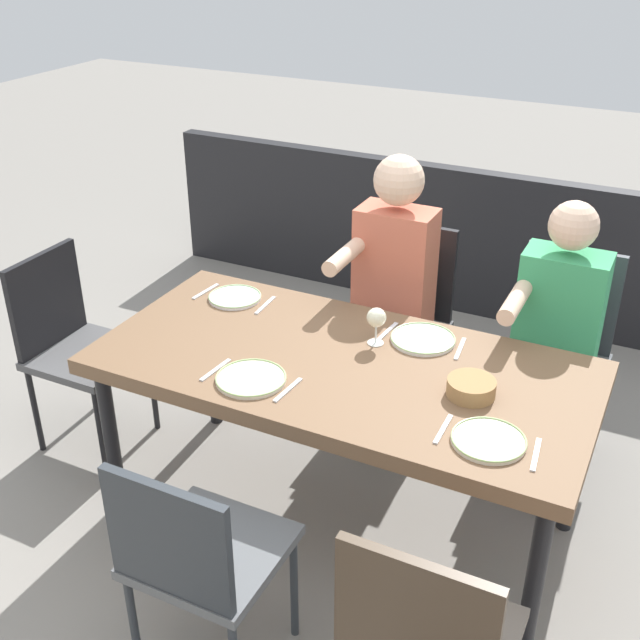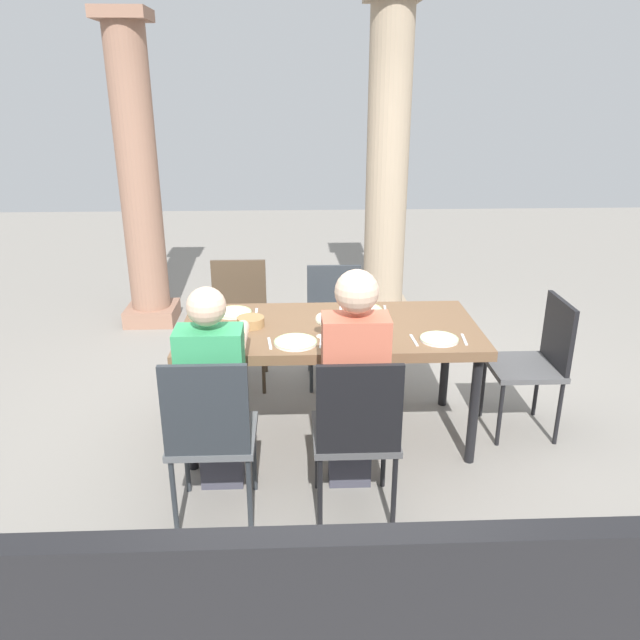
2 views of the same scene
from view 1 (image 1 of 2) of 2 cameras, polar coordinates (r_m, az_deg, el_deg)
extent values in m
plane|color=gray|center=(3.41, 1.46, -14.13)|extent=(16.00, 16.00, 0.00)
cube|color=brown|center=(2.96, 1.63, -3.47)|extent=(1.86, 0.90, 0.06)
cylinder|color=black|center=(2.75, 15.14, -18.10)|extent=(0.06, 0.06, 0.71)
cylinder|color=black|center=(3.33, -14.78, -8.61)|extent=(0.06, 0.06, 0.71)
cylinder|color=black|center=(3.30, 18.00, -9.44)|extent=(0.06, 0.06, 0.71)
cylinder|color=black|center=(3.80, -7.77, -2.82)|extent=(0.06, 0.06, 0.71)
cube|color=#473828|center=(2.11, 6.75, -21.58)|extent=(0.42, 0.03, 0.48)
cylinder|color=#473828|center=(2.75, 5.20, -21.13)|extent=(0.03, 0.03, 0.44)
cube|color=#5B5E61|center=(3.61, 16.40, -3.45)|extent=(0.44, 0.44, 0.04)
cube|color=#2D3338|center=(3.67, 17.55, 1.35)|extent=(0.42, 0.03, 0.50)
cylinder|color=#2D3338|center=(3.61, 12.30, -7.57)|extent=(0.03, 0.03, 0.46)
cylinder|color=#2D3338|center=(3.57, 18.24, -8.95)|extent=(0.03, 0.03, 0.46)
cylinder|color=#2D3338|center=(3.92, 13.78, -4.60)|extent=(0.03, 0.03, 0.46)
cylinder|color=#2D3338|center=(3.88, 19.22, -5.82)|extent=(0.03, 0.03, 0.46)
cube|color=#5B5E61|center=(2.62, -7.82, -16.19)|extent=(0.44, 0.44, 0.04)
cube|color=#2D3338|center=(2.37, -10.89, -15.53)|extent=(0.42, 0.03, 0.41)
cylinder|color=#2D3338|center=(2.84, -1.88, -18.64)|extent=(0.03, 0.03, 0.46)
cylinder|color=#2D3338|center=(2.99, -8.60, -16.09)|extent=(0.03, 0.03, 0.46)
cylinder|color=#2D3338|center=(2.79, -13.25, -20.78)|extent=(0.03, 0.03, 0.46)
cube|color=#4F4F50|center=(3.76, 5.41, -1.03)|extent=(0.44, 0.44, 0.04)
cube|color=black|center=(3.82, 6.68, 3.49)|extent=(0.42, 0.03, 0.49)
cylinder|color=black|center=(3.80, 1.52, -4.88)|extent=(0.03, 0.03, 0.45)
cylinder|color=black|center=(3.68, 6.92, -6.28)|extent=(0.03, 0.03, 0.45)
cylinder|color=black|center=(4.09, 3.76, -2.27)|extent=(0.03, 0.03, 0.45)
cylinder|color=black|center=(3.99, 8.80, -3.47)|extent=(0.03, 0.03, 0.45)
cube|color=#4F4F50|center=(3.74, -16.36, -2.48)|extent=(0.44, 0.44, 0.04)
cube|color=black|center=(3.76, -19.12, 1.26)|extent=(0.03, 0.42, 0.46)
cylinder|color=black|center=(3.64, -15.55, -7.78)|extent=(0.03, 0.03, 0.44)
cylinder|color=black|center=(3.87, -11.94, -4.92)|extent=(0.03, 0.03, 0.44)
cylinder|color=black|center=(3.87, -19.84, -6.13)|extent=(0.03, 0.03, 0.44)
cylinder|color=black|center=(4.09, -16.19, -3.54)|extent=(0.03, 0.03, 0.44)
cube|color=#3F3F4C|center=(3.52, 15.00, -8.86)|extent=(0.24, 0.14, 0.46)
cube|color=#3F3F4C|center=(3.44, 15.91, -4.30)|extent=(0.28, 0.32, 0.10)
cube|color=#389E60|center=(3.40, 16.94, 0.81)|extent=(0.34, 0.20, 0.49)
sphere|color=beige|center=(3.26, 17.83, 6.50)|extent=(0.20, 0.20, 0.20)
cylinder|color=beige|center=(3.16, 13.90, 1.28)|extent=(0.07, 0.30, 0.07)
cube|color=#3F3F4C|center=(3.69, 3.85, -5.95)|extent=(0.24, 0.14, 0.46)
cube|color=#3F3F4C|center=(3.61, 4.54, -1.55)|extent=(0.28, 0.32, 0.10)
cube|color=#CC664C|center=(3.56, 5.41, 3.79)|extent=(0.34, 0.20, 0.55)
sphere|color=beige|center=(3.41, 5.72, 9.99)|extent=(0.22, 0.22, 0.22)
cylinder|color=beige|center=(3.36, 1.77, 4.61)|extent=(0.07, 0.30, 0.07)
cube|color=black|center=(4.87, 11.97, 5.24)|extent=(4.26, 0.10, 0.90)
cylinder|color=silver|center=(2.59, 12.06, -8.51)|extent=(0.24, 0.24, 0.01)
torus|color=#A0BE77|center=(2.58, 12.07, -8.38)|extent=(0.24, 0.24, 0.01)
cube|color=silver|center=(2.57, 15.30, -9.34)|extent=(0.03, 0.17, 0.01)
cube|color=silver|center=(2.62, 8.87, -7.77)|extent=(0.02, 0.17, 0.01)
cylinder|color=white|center=(3.10, 7.43, -1.40)|extent=(0.25, 0.25, 0.01)
torus|color=#A4C786|center=(3.10, 7.44, -1.28)|extent=(0.25, 0.25, 0.01)
cylinder|color=white|center=(3.07, 4.02, -1.65)|extent=(0.06, 0.06, 0.00)
cylinder|color=white|center=(3.05, 4.05, -1.00)|extent=(0.01, 0.01, 0.08)
sphere|color=#F2EFCC|center=(3.01, 4.09, 0.19)|extent=(0.08, 0.08, 0.08)
cube|color=silver|center=(3.07, 10.06, -2.05)|extent=(0.03, 0.17, 0.01)
cube|color=silver|center=(3.15, 4.86, -0.85)|extent=(0.03, 0.17, 0.01)
cylinder|color=silver|center=(2.84, -5.00, -4.26)|extent=(0.25, 0.25, 0.01)
torus|color=#A0BE77|center=(2.84, -5.01, -4.14)|extent=(0.26, 0.26, 0.01)
cube|color=silver|center=(2.78, -2.33, -5.06)|extent=(0.03, 0.17, 0.01)
cube|color=silver|center=(2.91, -7.54, -3.58)|extent=(0.03, 0.17, 0.01)
cylinder|color=white|center=(3.42, -6.15, 1.62)|extent=(0.23, 0.23, 0.01)
torus|color=#A9CD91|center=(3.41, -6.16, 1.73)|extent=(0.23, 0.23, 0.01)
cube|color=silver|center=(3.35, -3.97, 1.07)|extent=(0.02, 0.17, 0.01)
cube|color=silver|center=(3.49, -8.24, 2.06)|extent=(0.03, 0.17, 0.01)
cylinder|color=#9E7547|center=(2.79, 10.85, -4.82)|extent=(0.17, 0.17, 0.06)
camera|label=2|loc=(5.96, 20.32, 25.51)|focal=34.68mm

